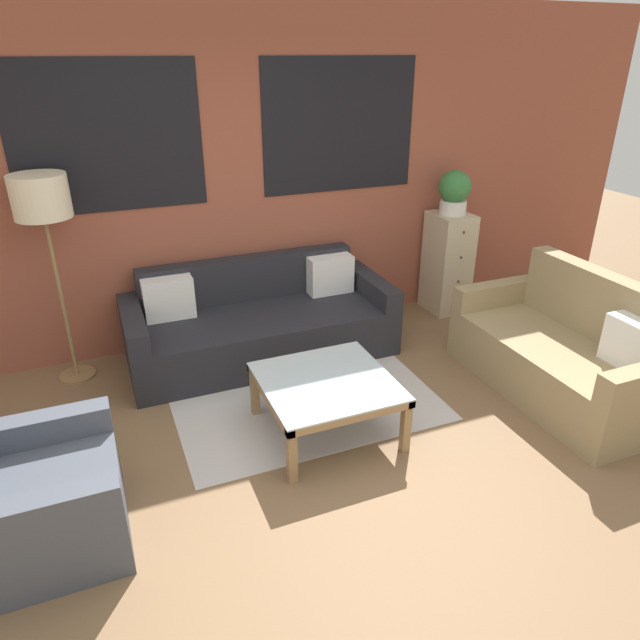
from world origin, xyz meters
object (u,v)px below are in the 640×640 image
at_px(couch_dark, 260,324).
at_px(settee_vintage, 564,355).
at_px(floor_lamp, 42,205).
at_px(drawer_cabinet, 447,263).
at_px(armchair_corner, 33,500).
at_px(potted_plant, 454,191).
at_px(coffee_table, 327,388).

relative_size(couch_dark, settee_vintage, 1.33).
xyz_separation_m(floor_lamp, drawer_cabinet, (3.49, 0.01, -0.91)).
relative_size(settee_vintage, floor_lamp, 1.02).
bearing_deg(couch_dark, settee_vintage, -36.76).
xyz_separation_m(armchair_corner, drawer_cabinet, (3.70, 1.78, 0.21)).
bearing_deg(floor_lamp, potted_plant, 0.18).
height_order(floor_lamp, drawer_cabinet, floor_lamp).
height_order(coffee_table, floor_lamp, floor_lamp).
xyz_separation_m(couch_dark, drawer_cabinet, (1.99, 0.20, 0.22)).
bearing_deg(potted_plant, floor_lamp, -179.82).
bearing_deg(settee_vintage, drawer_cabinet, 88.34).
xyz_separation_m(couch_dark, potted_plant, (1.99, 0.20, 0.92)).
xyz_separation_m(coffee_table, drawer_cabinet, (1.91, 1.46, 0.15)).
bearing_deg(coffee_table, drawer_cabinet, 37.30).
relative_size(settee_vintage, drawer_cabinet, 1.68).
distance_m(settee_vintage, armchair_corner, 3.65).
height_order(settee_vintage, floor_lamp, floor_lamp).
bearing_deg(coffee_table, couch_dark, 93.74).
height_order(settee_vintage, armchair_corner, settee_vintage).
height_order(armchair_corner, coffee_table, armchair_corner).
distance_m(couch_dark, armchair_corner, 2.32).
bearing_deg(settee_vintage, coffee_table, 173.89).
bearing_deg(armchair_corner, settee_vintage, 1.90).
height_order(coffee_table, potted_plant, potted_plant).
bearing_deg(couch_dark, armchair_corner, -137.30).
xyz_separation_m(settee_vintage, armchair_corner, (-3.65, -0.12, -0.03)).
height_order(couch_dark, coffee_table, couch_dark).
height_order(couch_dark, floor_lamp, floor_lamp).
bearing_deg(couch_dark, coffee_table, -86.26).
xyz_separation_m(armchair_corner, potted_plant, (3.70, 1.78, 0.92)).
distance_m(coffee_table, potted_plant, 2.55).
bearing_deg(potted_plant, coffee_table, -142.70).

